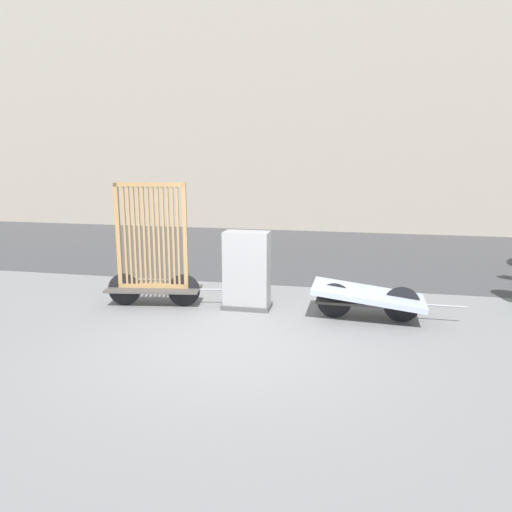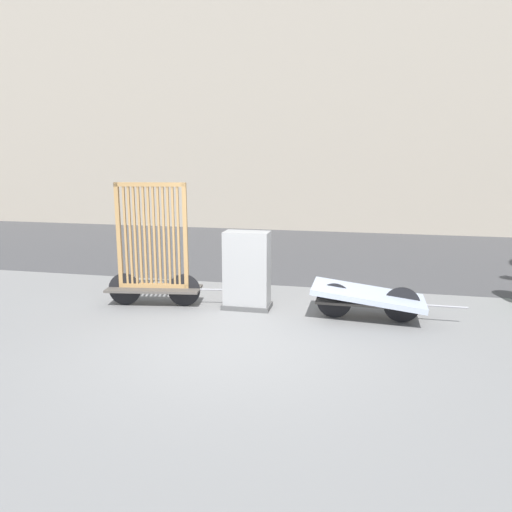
{
  "view_description": "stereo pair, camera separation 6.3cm",
  "coord_description": "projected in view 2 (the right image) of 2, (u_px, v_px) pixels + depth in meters",
  "views": [
    {
      "loc": [
        1.68,
        -6.48,
        2.63
      ],
      "look_at": [
        0.0,
        1.45,
        0.97
      ],
      "focal_mm": 35.0,
      "sensor_mm": 36.0,
      "label": 1
    },
    {
      "loc": [
        1.74,
        -6.46,
        2.63
      ],
      "look_at": [
        0.0,
        1.45,
        0.97
      ],
      "focal_mm": 35.0,
      "sensor_mm": 36.0,
      "label": 2
    }
  ],
  "objects": [
    {
      "name": "ground_plane",
      "position": [
        234.0,
        343.0,
        7.08
      ],
      "size": [
        60.0,
        60.0,
        0.0
      ],
      "primitive_type": "plane",
      "color": "slate"
    },
    {
      "name": "road_strip",
      "position": [
        299.0,
        251.0,
        13.81
      ],
      "size": [
        56.0,
        7.53,
        0.01
      ],
      "color": "#424244",
      "rests_on": "ground_plane"
    },
    {
      "name": "building_facade",
      "position": [
        324.0,
        30.0,
        17.93
      ],
      "size": [
        48.0,
        4.0,
        14.02
      ],
      "color": "#9E9384",
      "rests_on": "ground_plane"
    },
    {
      "name": "bike_cart_with_bedframe",
      "position": [
        153.0,
        261.0,
        8.7
      ],
      "size": [
        2.35,
        0.79,
        2.16
      ],
      "rotation": [
        0.0,
        0.0,
        0.15
      ],
      "color": "#4C4742",
      "rests_on": "ground_plane"
    },
    {
      "name": "bike_cart_with_mattress",
      "position": [
        368.0,
        297.0,
        8.0
      ],
      "size": [
        2.41,
        0.9,
        0.57
      ],
      "rotation": [
        0.0,
        0.0,
        -0.01
      ],
      "color": "#4C4742",
      "rests_on": "ground_plane"
    },
    {
      "name": "utility_cabinet",
      "position": [
        247.0,
        273.0,
        8.57
      ],
      "size": [
        0.83,
        0.46,
        1.35
      ],
      "color": "#4C4C4C",
      "rests_on": "ground_plane"
    }
  ]
}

